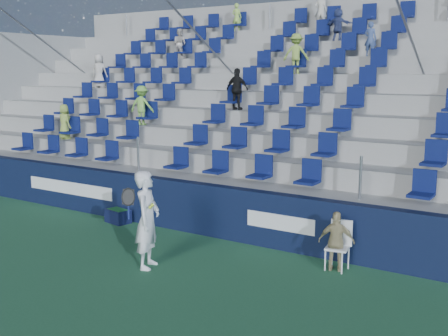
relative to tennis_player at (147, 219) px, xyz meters
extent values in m
plane|color=#2C6640|center=(0.19, -0.68, -0.96)|extent=(70.00, 70.00, 0.00)
cube|color=#0E1633|center=(0.19, 2.47, -0.36)|extent=(24.00, 0.30, 1.20)
cube|color=white|center=(-4.81, 2.31, -0.34)|extent=(3.20, 0.02, 0.34)
cube|color=white|center=(1.69, 2.31, -0.34)|extent=(1.60, 0.02, 0.34)
cube|color=#9B9B96|center=(0.19, 3.04, -0.36)|extent=(24.00, 0.85, 1.20)
cube|color=#9B9B96|center=(0.19, 3.89, -0.11)|extent=(24.00, 0.85, 1.70)
cube|color=#9B9B96|center=(0.19, 4.74, 0.14)|extent=(24.00, 0.85, 2.20)
cube|color=#9B9B96|center=(0.19, 5.59, 0.39)|extent=(24.00, 0.85, 2.70)
cube|color=#9B9B96|center=(0.19, 6.44, 0.64)|extent=(24.00, 0.85, 3.20)
cube|color=#9B9B96|center=(0.19, 7.29, 0.89)|extent=(24.00, 0.85, 3.70)
cube|color=#9B9B96|center=(0.19, 8.14, 1.14)|extent=(24.00, 0.85, 4.20)
cube|color=#9B9B96|center=(0.19, 8.99, 1.39)|extent=(24.00, 0.85, 4.70)
cube|color=#9B9B96|center=(0.19, 9.84, 1.64)|extent=(24.00, 0.85, 5.20)
cube|color=#9B9B96|center=(0.19, 10.52, 2.14)|extent=(24.00, 0.50, 6.20)
cube|color=#9B9B96|center=(-11.66, 6.44, 1.64)|extent=(0.30, 7.65, 5.20)
cube|color=#0D174F|center=(0.19, 3.04, 0.59)|extent=(16.05, 0.50, 0.70)
cube|color=#0D174F|center=(0.19, 3.89, 1.09)|extent=(16.05, 0.50, 0.70)
cube|color=#0D174F|center=(0.19, 4.74, 1.59)|extent=(16.05, 0.50, 0.70)
cube|color=#0D174F|center=(0.19, 5.59, 2.09)|extent=(16.05, 0.50, 0.70)
cube|color=#0D174F|center=(0.19, 6.44, 2.59)|extent=(16.05, 0.50, 0.70)
cube|color=#0D174F|center=(0.19, 7.29, 3.09)|extent=(16.05, 0.50, 0.70)
cube|color=#0D174F|center=(0.19, 8.14, 3.59)|extent=(16.05, 0.50, 0.70)
cube|color=#0D174F|center=(0.19, 8.99, 4.09)|extent=(16.05, 0.50, 0.70)
cube|color=#0D174F|center=(0.19, 9.84, 4.59)|extent=(16.05, 0.50, 0.70)
cylinder|color=gray|center=(-2.81, 6.44, 3.39)|extent=(0.06, 7.68, 4.55)
cylinder|color=gray|center=(3.19, 6.44, 3.39)|extent=(0.06, 7.68, 4.55)
cylinder|color=gray|center=(-9.61, 6.44, 3.39)|extent=(0.06, 7.68, 4.55)
imported|color=beige|center=(-0.80, 9.79, 4.80)|extent=(0.46, 0.36, 1.12)
imported|color=beige|center=(-7.66, 6.39, 2.83)|extent=(0.65, 0.50, 1.17)
imported|color=#B8AFA6|center=(-5.38, 8.09, 3.76)|extent=(0.51, 0.40, 1.05)
imported|color=#92AE45|center=(-6.65, 3.84, 1.28)|extent=(0.59, 0.46, 1.08)
imported|color=#3A4881|center=(0.17, 8.94, 4.24)|extent=(0.97, 0.51, 1.00)
imported|color=#3A4E7F|center=(1.50, 8.09, 3.73)|extent=(0.36, 0.25, 0.98)
imported|color=black|center=(-1.40, 5.54, 2.32)|extent=(0.69, 0.30, 1.17)
imported|color=#9CCD52|center=(-4.07, 9.79, 4.74)|extent=(0.39, 0.28, 1.00)
imported|color=#90B046|center=(-0.42, 7.24, 3.33)|extent=(0.85, 0.63, 1.17)
imported|color=#76B448|center=(-4.21, 4.69, 1.82)|extent=(0.82, 0.58, 1.16)
imported|color=white|center=(0.00, 0.00, 0.00)|extent=(0.68, 0.82, 1.92)
cylinder|color=navy|center=(-0.25, -0.25, 0.16)|extent=(0.03, 0.03, 0.28)
torus|color=black|center=(-0.25, -0.25, 0.46)|extent=(0.30, 0.17, 0.28)
plane|color=#262626|center=(-0.25, -0.25, 0.46)|extent=(0.30, 0.16, 0.29)
sphere|color=#B3CE2F|center=(0.25, -0.20, 0.32)|extent=(0.07, 0.07, 0.07)
sphere|color=#B3CE2F|center=(0.25, -0.14, 0.35)|extent=(0.07, 0.07, 0.07)
cube|color=white|center=(3.15, 1.87, -0.52)|extent=(0.48, 0.48, 0.04)
cube|color=white|center=(3.15, 2.07, -0.26)|extent=(0.42, 0.11, 0.52)
cylinder|color=white|center=(2.98, 1.70, -0.75)|extent=(0.03, 0.03, 0.42)
cylinder|color=white|center=(3.32, 1.70, -0.75)|extent=(0.03, 0.03, 0.42)
cylinder|color=white|center=(2.98, 2.04, -0.75)|extent=(0.03, 0.03, 0.42)
cylinder|color=white|center=(3.32, 2.04, -0.75)|extent=(0.03, 0.03, 0.42)
imported|color=tan|center=(3.15, 1.82, -0.38)|extent=(0.74, 0.49, 1.17)
cube|color=#0F1437|center=(-2.78, 2.07, -0.79)|extent=(0.69, 0.52, 0.34)
cube|color=#1E662D|center=(-2.78, 2.07, -0.71)|extent=(0.56, 0.39, 0.20)
camera|label=1|loc=(6.99, -7.99, 2.84)|focal=45.00mm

